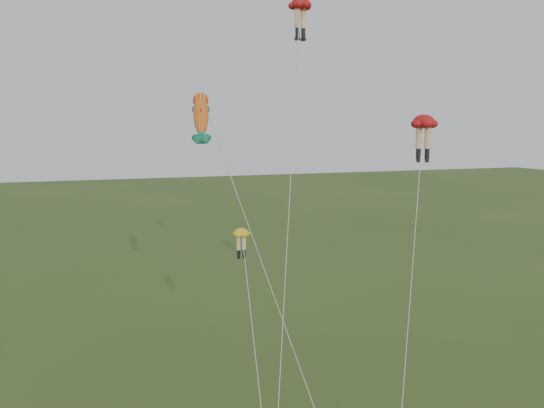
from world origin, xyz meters
name	(u,v)px	position (x,y,z in m)	size (l,w,h in m)	color
legs_kite_red_high	(300,16)	(2.89, 6.91, 20.37)	(5.32, 8.70, 21.34)	#B01213
legs_kite_red_mid	(423,129)	(8.72, 4.01, 14.47)	(7.08, 8.63, 15.24)	#B01213
legs_kite_yellow	(243,246)	(-0.93, 5.13, 8.69)	(2.46, 10.05, 9.53)	yellow
fish_kite	(202,115)	(-2.08, 8.49, 15.20)	(4.25, 10.76, 16.71)	orange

